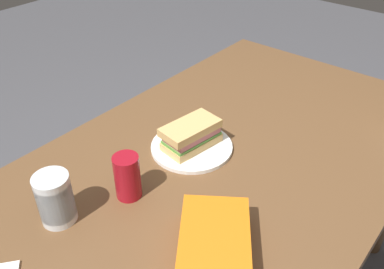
{
  "coord_description": "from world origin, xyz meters",
  "views": [
    {
      "loc": [
        0.75,
        0.53,
        1.5
      ],
      "look_at": [
        -0.0,
        -0.1,
        0.82
      ],
      "focal_mm": 38.5,
      "sensor_mm": 36.0,
      "label": 1
    }
  ],
  "objects": [
    {
      "name": "sandwich",
      "position": [
        0.0,
        -0.09,
        0.82
      ],
      "size": [
        0.19,
        0.12,
        0.08
      ],
      "color": "#DBB26B",
      "rests_on": "paper_plate"
    },
    {
      "name": "paper_plate",
      "position": [
        -0.0,
        -0.1,
        0.77
      ],
      "size": [
        0.24,
        0.24,
        0.01
      ],
      "primitive_type": "cylinder",
      "color": "white",
      "rests_on": "dining_table"
    },
    {
      "name": "plastic_cup_stack",
      "position": [
        0.42,
        -0.16,
        0.83
      ],
      "size": [
        0.08,
        0.08,
        0.13
      ],
      "color": "silver",
      "rests_on": "dining_table"
    },
    {
      "name": "dining_table",
      "position": [
        0.0,
        0.0,
        0.67
      ],
      "size": [
        1.61,
        0.9,
        0.77
      ],
      "color": "brown",
      "rests_on": "ground_plane"
    },
    {
      "name": "soda_can_red",
      "position": [
        0.26,
        -0.09,
        0.83
      ],
      "size": [
        0.07,
        0.07,
        0.12
      ],
      "primitive_type": "cylinder",
      "color": "maroon",
      "rests_on": "dining_table"
    },
    {
      "name": "chip_bag",
      "position": [
        0.27,
        0.19,
        0.8
      ],
      "size": [
        0.27,
        0.26,
        0.07
      ],
      "primitive_type": "cube",
      "rotation": [
        0.0,
        0.0,
        3.76
      ],
      "color": "orange",
      "rests_on": "dining_table"
    }
  ]
}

